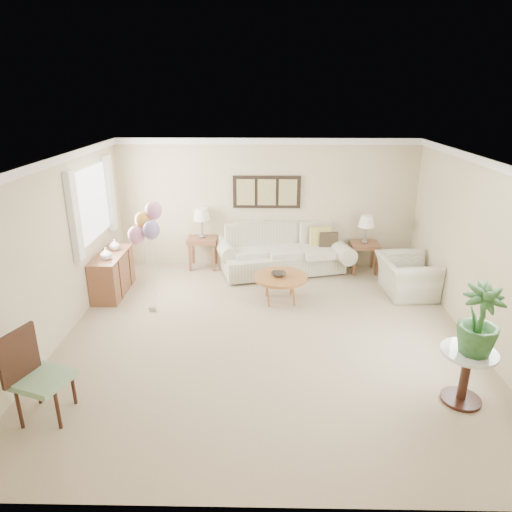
# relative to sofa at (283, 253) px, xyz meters

# --- Properties ---
(ground_plane) EXTENTS (6.00, 6.00, 0.00)m
(ground_plane) POSITION_rel_sofa_xyz_m (-0.33, -2.62, -0.38)
(ground_plane) COLOR tan
(room_shell) EXTENTS (6.04, 6.04, 2.60)m
(room_shell) POSITION_rel_sofa_xyz_m (-0.44, -2.52, 1.25)
(room_shell) COLOR beige
(room_shell) RESTS_ON ground
(wall_art_triptych) EXTENTS (1.35, 0.06, 0.65)m
(wall_art_triptych) POSITION_rel_sofa_xyz_m (-0.33, 0.35, 1.17)
(wall_art_triptych) COLOR black
(wall_art_triptych) RESTS_ON ground
(sofa) EXTENTS (2.84, 1.55, 0.96)m
(sofa) POSITION_rel_sofa_xyz_m (0.00, 0.00, 0.00)
(sofa) COLOR beige
(sofa) RESTS_ON ground
(end_table_left) EXTENTS (0.59, 0.54, 0.65)m
(end_table_left) POSITION_rel_sofa_xyz_m (-1.63, 0.18, 0.16)
(end_table_left) COLOR brown
(end_table_left) RESTS_ON ground
(end_table_right) EXTENTS (0.55, 0.50, 0.60)m
(end_table_right) POSITION_rel_sofa_xyz_m (1.63, 0.02, 0.13)
(end_table_right) COLOR brown
(end_table_right) RESTS_ON ground
(lamp_left) EXTENTS (0.35, 0.35, 0.61)m
(lamp_left) POSITION_rel_sofa_xyz_m (-1.63, 0.18, 0.73)
(lamp_left) COLOR gray
(lamp_left) RESTS_ON end_table_left
(lamp_right) EXTENTS (0.32, 0.32, 0.56)m
(lamp_right) POSITION_rel_sofa_xyz_m (1.63, 0.02, 0.65)
(lamp_right) COLOR gray
(lamp_right) RESTS_ON end_table_right
(coffee_table) EXTENTS (0.93, 0.93, 0.47)m
(coffee_table) POSITION_rel_sofa_xyz_m (-0.09, -1.41, 0.05)
(coffee_table) COLOR #975B34
(coffee_table) RESTS_ON ground
(decor_bowl) EXTENTS (0.26, 0.26, 0.06)m
(decor_bowl) POSITION_rel_sofa_xyz_m (-0.12, -1.41, 0.12)
(decor_bowl) COLOR #2C2620
(decor_bowl) RESTS_ON coffee_table
(armchair) EXTENTS (0.98, 1.10, 0.68)m
(armchair) POSITION_rel_sofa_xyz_m (2.17, -1.06, -0.04)
(armchair) COLOR beige
(armchair) RESTS_ON ground
(side_table) EXTENTS (0.63, 0.63, 0.68)m
(side_table) POSITION_rel_sofa_xyz_m (1.96, -4.10, 0.13)
(side_table) COLOR silver
(side_table) RESTS_ON ground
(potted_plant) EXTENTS (0.48, 0.48, 0.82)m
(potted_plant) POSITION_rel_sofa_xyz_m (1.99, -4.14, 0.71)
(potted_plant) COLOR #1F491C
(potted_plant) RESTS_ON side_table
(accent_chair) EXTENTS (0.66, 0.66, 1.07)m
(accent_chair) POSITION_rel_sofa_xyz_m (-2.86, -4.44, 0.18)
(accent_chair) COLOR #7BA377
(accent_chair) RESTS_ON ground
(credenza) EXTENTS (0.46, 1.20, 0.74)m
(credenza) POSITION_rel_sofa_xyz_m (-3.09, -1.12, -0.01)
(credenza) COLOR brown
(credenza) RESTS_ON ground
(vase_white) EXTENTS (0.26, 0.26, 0.21)m
(vase_white) POSITION_rel_sofa_xyz_m (-3.07, -1.37, 0.47)
(vase_white) COLOR white
(vase_white) RESTS_ON credenza
(vase_sage) EXTENTS (0.23, 0.23, 0.21)m
(vase_sage) POSITION_rel_sofa_xyz_m (-3.07, -0.90, 0.46)
(vase_sage) COLOR #B0B5A7
(vase_sage) RESTS_ON credenza
(balloon_cluster) EXTENTS (0.52, 0.45, 1.84)m
(balloon_cluster) POSITION_rel_sofa_xyz_m (-2.22, -1.80, 1.10)
(balloon_cluster) COLOR gray
(balloon_cluster) RESTS_ON ground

